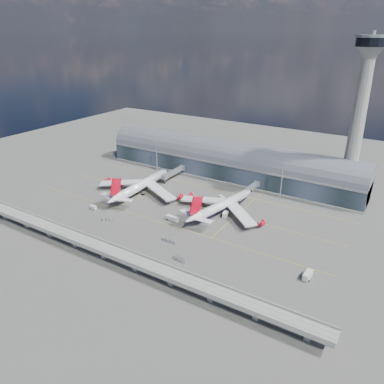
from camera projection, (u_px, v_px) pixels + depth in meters
The scene contains 20 objects.
ground at pixel (169, 215), 226.63m from camera, with size 500.00×500.00×0.00m, color #474744.
taxi_lines at pixel (188, 202), 243.84m from camera, with size 200.00×80.12×0.01m.
terminal at pixel (228, 162), 282.84m from camera, with size 200.00×30.00×28.00m.
control_tower at pixel (358, 121), 229.44m from camera, with size 19.00×19.00×103.00m.
guideway at pixel (103, 249), 181.70m from camera, with size 220.00×8.50×7.20m.
floodlight_mast_left at pixel (157, 156), 288.33m from camera, with size 3.00×0.70×25.70m.
floodlight_mast_right at pixel (281, 182), 239.74m from camera, with size 3.00×0.70×25.70m.
airliner_left at pixel (140, 186), 254.34m from camera, with size 63.99×67.23×20.48m.
airliner_right at pixel (222, 206), 226.79m from camera, with size 58.71×61.44×19.61m.
jet_bridge_left at pixel (175, 172), 281.48m from camera, with size 4.40×28.00×7.25m.
jet_bridge_right at pixel (249, 189), 249.97m from camera, with size 4.40×32.00×7.25m.
service_truck_0 at pixel (125, 194), 252.24m from camera, with size 2.61×6.76×2.76m.
service_truck_1 at pixel (93, 208), 233.44m from camera, with size 4.37×2.22×2.52m.
service_truck_2 at pixel (172, 218), 219.42m from camera, with size 8.38×3.00×2.98m.
service_truck_3 at pixel (308, 275), 168.14m from camera, with size 3.26×7.00×3.29m.
service_truck_4 at pixel (225, 215), 223.92m from camera, with size 3.47×5.68×3.07m.
service_truck_5 at pixel (222, 198), 245.87m from camera, with size 6.07×4.95×2.79m.
cargo_train_0 at pixel (107, 220), 219.51m from camera, with size 6.70×4.22×1.51m.
cargo_train_1 at pixel (169, 241), 197.61m from camera, with size 8.89×1.61×1.48m.
cargo_train_2 at pixel (180, 259), 181.31m from camera, with size 7.83×2.88×1.71m.
Camera 1 is at (119.08, -164.27, 102.90)m, focal length 35.00 mm.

